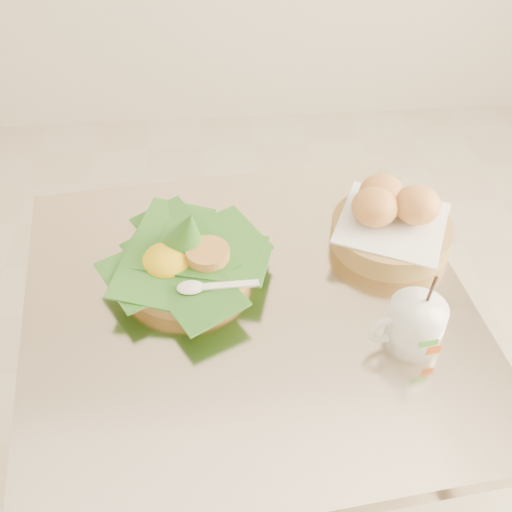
{
  "coord_description": "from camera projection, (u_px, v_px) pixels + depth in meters",
  "views": [
    {
      "loc": [
        0.05,
        -0.71,
        1.5
      ],
      "look_at": [
        0.11,
        0.01,
        0.82
      ],
      "focal_mm": 45.0,
      "sensor_mm": 36.0,
      "label": 1
    }
  ],
  "objects": [
    {
      "name": "floor",
      "position": [
        212.0,
        511.0,
        1.54
      ],
      "size": [
        3.6,
        3.6,
        0.0
      ],
      "primitive_type": "plane",
      "color": "beige",
      "rests_on": "ground"
    },
    {
      "name": "cafe_table",
      "position": [
        250.0,
        387.0,
        1.16
      ],
      "size": [
        0.77,
        0.77,
        0.75
      ],
      "rotation": [
        0.0,
        0.0,
        0.11
      ],
      "color": "gray",
      "rests_on": "floor"
    },
    {
      "name": "rice_basket",
      "position": [
        185.0,
        257.0,
        1.04
      ],
      "size": [
        0.27,
        0.27,
        0.13
      ],
      "rotation": [
        0.0,
        0.0,
        0.34
      ],
      "color": "#A88748",
      "rests_on": "cafe_table"
    },
    {
      "name": "bread_basket",
      "position": [
        391.0,
        221.0,
        1.1
      ],
      "size": [
        0.23,
        0.23,
        0.11
      ],
      "rotation": [
        0.0,
        0.0,
        0.37
      ],
      "color": "#A88748",
      "rests_on": "cafe_table"
    },
    {
      "name": "coffee_mug",
      "position": [
        414.0,
        324.0,
        0.93
      ],
      "size": [
        0.12,
        0.09,
        0.15
      ],
      "rotation": [
        0.0,
        0.0,
        0.17
      ],
      "color": "white",
      "rests_on": "cafe_table"
    }
  ]
}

